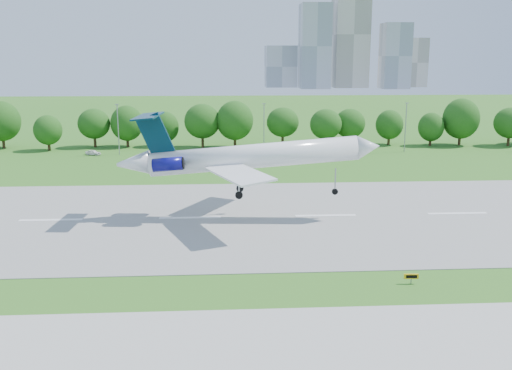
{
  "coord_description": "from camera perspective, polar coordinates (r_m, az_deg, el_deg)",
  "views": [
    {
      "loc": [
        4.83,
        -55.61,
        22.95
      ],
      "look_at": [
        9.24,
        18.0,
        6.42
      ],
      "focal_mm": 40.0,
      "sensor_mm": 36.0,
      "label": 1
    }
  ],
  "objects": [
    {
      "name": "light_poles",
      "position": [
        138.8,
        -6.46,
        5.68
      ],
      "size": [
        175.9,
        0.25,
        12.19
      ],
      "color": "gray",
      "rests_on": "ground"
    },
    {
      "name": "skyline",
      "position": [
        456.35,
        8.88,
        13.43
      ],
      "size": [
        127.0,
        52.0,
        80.0
      ],
      "color": "#B2B2B7",
      "rests_on": "ground"
    },
    {
      "name": "airliner",
      "position": [
        81.95,
        -1.61,
        2.88
      ],
      "size": [
        38.16,
        27.64,
        12.11
      ],
      "rotation": [
        0.0,
        -0.08,
        -0.06
      ],
      "color": "white",
      "rests_on": "ground"
    },
    {
      "name": "runway",
      "position": [
        83.94,
        -6.6,
        -3.29
      ],
      "size": [
        400.0,
        45.0,
        0.08
      ],
      "primitive_type": "cube",
      "color": "gray",
      "rests_on": "ground"
    },
    {
      "name": "service_vehicle_b",
      "position": [
        142.65,
        -15.98,
        3.14
      ],
      "size": [
        4.02,
        2.81,
        1.27
      ],
      "primitive_type": "imported",
      "rotation": [
        0.0,
        0.0,
        1.18
      ],
      "color": "white",
      "rests_on": "ground"
    },
    {
      "name": "taxi_sign_centre",
      "position": [
        61.87,
        15.26,
        -8.82
      ],
      "size": [
        1.53,
        0.28,
        1.07
      ],
      "rotation": [
        0.0,
        0.0,
        -0.06
      ],
      "color": "gray",
      "rests_on": "ground"
    },
    {
      "name": "tree_line",
      "position": [
        148.63,
        -5.29,
        6.1
      ],
      "size": [
        288.4,
        8.4,
        10.4
      ],
      "color": "#382314",
      "rests_on": "ground"
    },
    {
      "name": "ground",
      "position": [
        60.35,
        -7.87,
        -9.84
      ],
      "size": [
        600.0,
        600.0,
        0.0
      ],
      "primitive_type": "plane",
      "color": "#2B6B1C",
      "rests_on": "ground"
    }
  ]
}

